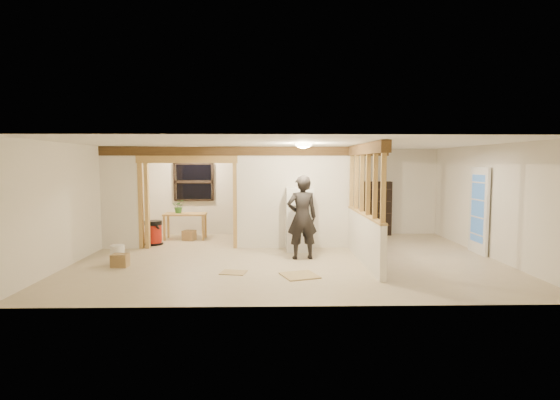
{
  "coord_description": "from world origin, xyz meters",
  "views": [
    {
      "loc": [
        -0.37,
        -9.48,
        2.1
      ],
      "look_at": [
        -0.16,
        0.4,
        1.25
      ],
      "focal_mm": 28.0,
      "sensor_mm": 36.0,
      "label": 1
    }
  ],
  "objects_px": {
    "work_table": "(185,226)",
    "bookshelf": "(377,208)",
    "woman": "(302,217)",
    "shop_vac": "(153,233)",
    "refrigerator": "(299,219)"
  },
  "relations": [
    {
      "from": "shop_vac",
      "to": "work_table",
      "type": "bearing_deg",
      "value": 51.88
    },
    {
      "from": "refrigerator",
      "to": "work_table",
      "type": "relative_size",
      "value": 1.33
    },
    {
      "from": "work_table",
      "to": "shop_vac",
      "type": "distance_m",
      "value": 1.06
    },
    {
      "from": "bookshelf",
      "to": "shop_vac",
      "type": "bearing_deg",
      "value": -167.06
    },
    {
      "from": "woman",
      "to": "work_table",
      "type": "xyz_separation_m",
      "value": [
        -3.04,
        2.55,
        -0.56
      ]
    },
    {
      "from": "refrigerator",
      "to": "bookshelf",
      "type": "height_order",
      "value": "bookshelf"
    },
    {
      "from": "shop_vac",
      "to": "bookshelf",
      "type": "distance_m",
      "value": 6.28
    },
    {
      "from": "work_table",
      "to": "refrigerator",
      "type": "bearing_deg",
      "value": -28.58
    },
    {
      "from": "work_table",
      "to": "shop_vac",
      "type": "height_order",
      "value": "work_table"
    },
    {
      "from": "refrigerator",
      "to": "work_table",
      "type": "height_order",
      "value": "refrigerator"
    },
    {
      "from": "woman",
      "to": "work_table",
      "type": "height_order",
      "value": "woman"
    },
    {
      "from": "woman",
      "to": "bookshelf",
      "type": "bearing_deg",
      "value": -136.37
    },
    {
      "from": "work_table",
      "to": "woman",
      "type": "bearing_deg",
      "value": -40.24
    },
    {
      "from": "bookshelf",
      "to": "refrigerator",
      "type": "bearing_deg",
      "value": -137.56
    },
    {
      "from": "work_table",
      "to": "bookshelf",
      "type": "relative_size",
      "value": 0.73
    }
  ]
}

